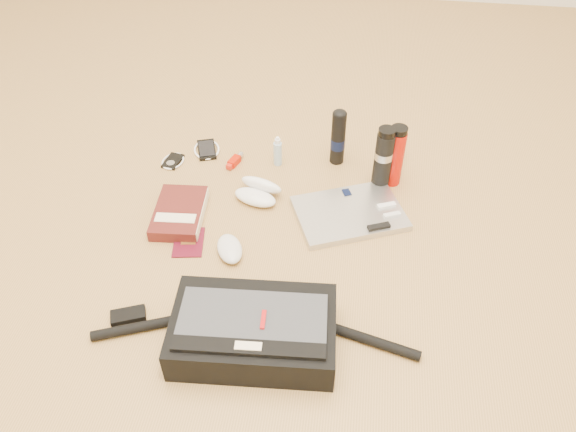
{
  "coord_description": "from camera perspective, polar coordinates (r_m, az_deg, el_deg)",
  "views": [
    {
      "loc": [
        0.21,
        -1.11,
        1.23
      ],
      "look_at": [
        0.04,
        0.13,
        0.06
      ],
      "focal_mm": 35.0,
      "sensor_mm": 36.0,
      "label": 1
    }
  ],
  "objects": [
    {
      "name": "aerosol_can",
      "position": [
        1.96,
        5.12,
        8.01
      ],
      "size": [
        0.06,
        0.06,
        0.21
      ],
      "rotation": [
        0.0,
        0.0,
        -0.15
      ],
      "color": "black",
      "rests_on": "ground"
    },
    {
      "name": "thermos_red",
      "position": [
        1.89,
        10.83,
        6.01
      ],
      "size": [
        0.07,
        0.07,
        0.22
      ],
      "rotation": [
        0.0,
        0.0,
        -0.35
      ],
      "color": "#B21004",
      "rests_on": "ground"
    },
    {
      "name": "sunglasses_case",
      "position": [
        1.85,
        -3.04,
        2.54
      ],
      "size": [
        0.17,
        0.16,
        0.08
      ],
      "rotation": [
        0.0,
        0.0,
        -0.29
      ],
      "color": "white",
      "rests_on": "ground"
    },
    {
      "name": "mouse",
      "position": [
        1.68,
        -5.95,
        -3.33
      ],
      "size": [
        0.12,
        0.14,
        0.04
      ],
      "rotation": [
        0.0,
        0.0,
        0.43
      ],
      "color": "silver",
      "rests_on": "ground"
    },
    {
      "name": "messenger_bag",
      "position": [
        1.44,
        -3.61,
        -11.56
      ],
      "size": [
        0.85,
        0.28,
        0.12
      ],
      "rotation": [
        0.0,
        0.0,
        0.07
      ],
      "color": "black",
      "rests_on": "ground"
    },
    {
      "name": "laptop",
      "position": [
        1.8,
        6.31,
        0.27
      ],
      "size": [
        0.4,
        0.34,
        0.03
      ],
      "rotation": [
        0.0,
        0.0,
        0.4
      ],
      "color": "#B4B4B6",
      "rests_on": "ground"
    },
    {
      "name": "ground",
      "position": [
        1.67,
        -2.02,
        -4.34
      ],
      "size": [
        4.0,
        4.0,
        0.0
      ],
      "primitive_type": "plane",
      "color": "#A98046",
      "rests_on": "ground"
    },
    {
      "name": "book",
      "position": [
        1.81,
        -10.94,
        0.31
      ],
      "size": [
        0.17,
        0.24,
        0.04
      ],
      "rotation": [
        0.0,
        0.0,
        0.08
      ],
      "color": "#491612",
      "rests_on": "ground"
    },
    {
      "name": "inhaler",
      "position": [
        2.01,
        -5.41,
        5.62
      ],
      "size": [
        0.05,
        0.09,
        0.02
      ],
      "rotation": [
        0.0,
        0.0,
        -0.34
      ],
      "color": "#AD1301",
      "rests_on": "ground"
    },
    {
      "name": "thermos_black",
      "position": [
        1.86,
        9.65,
        5.78
      ],
      "size": [
        0.07,
        0.07,
        0.23
      ],
      "rotation": [
        0.0,
        0.0,
        0.17
      ],
      "color": "black",
      "rests_on": "ground"
    },
    {
      "name": "passport",
      "position": [
        1.74,
        -10.06,
        -2.63
      ],
      "size": [
        0.11,
        0.14,
        0.01
      ],
      "rotation": [
        0.0,
        0.0,
        0.16
      ],
      "color": "#4B0919",
      "rests_on": "ground"
    },
    {
      "name": "phone",
      "position": [
        2.08,
        -8.26,
        6.71
      ],
      "size": [
        0.12,
        0.13,
        0.01
      ],
      "rotation": [
        0.0,
        0.0,
        0.33
      ],
      "color": "black",
      "rests_on": "ground"
    },
    {
      "name": "ipod",
      "position": [
        2.05,
        -11.62,
        5.48
      ],
      "size": [
        0.09,
        0.09,
        0.01
      ],
      "rotation": [
        0.0,
        0.0,
        -0.16
      ],
      "color": "black",
      "rests_on": "ground"
    },
    {
      "name": "spray_bottle",
      "position": [
        1.97,
        -1.05,
        6.47
      ],
      "size": [
        0.03,
        0.03,
        0.11
      ],
      "rotation": [
        0.0,
        0.0,
        -0.16
      ],
      "color": "#97B7CE",
      "rests_on": "ground"
    }
  ]
}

